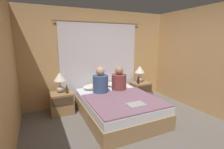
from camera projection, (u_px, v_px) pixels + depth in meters
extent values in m
plane|color=#66605B|center=(141.00, 138.00, 2.92)|extent=(16.00, 16.00, 0.00)
cube|color=tan|center=(100.00, 58.00, 4.47)|extent=(4.13, 0.06, 2.50)
cube|color=tan|center=(222.00, 63.00, 3.49)|extent=(0.06, 4.16, 2.50)
cube|color=silver|center=(100.00, 64.00, 4.45)|extent=(2.16, 0.02, 2.15)
cylinder|color=brown|center=(100.00, 22.00, 4.22)|extent=(2.36, 0.02, 0.02)
cube|color=#99754C|center=(118.00, 110.00, 3.71)|extent=(1.51, 2.00, 0.31)
cube|color=silver|center=(118.00, 100.00, 3.66)|extent=(1.47, 1.96, 0.17)
cube|color=#937047|center=(62.00, 103.00, 3.87)|extent=(0.52, 0.43, 0.51)
cube|color=#4C3823|center=(63.00, 101.00, 3.64)|extent=(0.46, 0.02, 0.18)
cube|color=#937047|center=(140.00, 91.00, 4.80)|extent=(0.52, 0.43, 0.51)
cube|color=#4C3823|center=(145.00, 89.00, 4.57)|extent=(0.46, 0.02, 0.18)
ellipsoid|color=#B2A899|center=(60.00, 89.00, 3.86)|extent=(0.19, 0.19, 0.15)
cylinder|color=#B2A893|center=(60.00, 83.00, 3.83)|extent=(0.02, 0.02, 0.13)
cone|color=silver|center=(60.00, 77.00, 3.79)|extent=(0.28, 0.28, 0.20)
ellipsoid|color=#B2A899|center=(139.00, 79.00, 4.79)|extent=(0.19, 0.19, 0.15)
cylinder|color=#B2A893|center=(140.00, 75.00, 4.76)|extent=(0.02, 0.02, 0.13)
cone|color=silver|center=(140.00, 69.00, 4.72)|extent=(0.28, 0.28, 0.20)
ellipsoid|color=silver|center=(92.00, 87.00, 4.19)|extent=(0.50, 0.34, 0.12)
ellipsoid|color=silver|center=(115.00, 84.00, 4.46)|extent=(0.50, 0.34, 0.12)
cube|color=slate|center=(124.00, 100.00, 3.37)|extent=(1.45, 1.34, 0.03)
cylinder|color=#38517A|center=(100.00, 84.00, 3.85)|extent=(0.36, 0.36, 0.43)
sphere|color=tan|center=(100.00, 71.00, 3.78)|extent=(0.21, 0.21, 0.21)
cylinder|color=brown|center=(119.00, 82.00, 4.06)|extent=(0.36, 0.36, 0.41)
sphere|color=#A87A5B|center=(119.00, 70.00, 3.99)|extent=(0.21, 0.21, 0.21)
cylinder|color=#513819|center=(67.00, 90.00, 3.77)|extent=(0.06, 0.06, 0.14)
cylinder|color=#513819|center=(67.00, 86.00, 3.75)|extent=(0.02, 0.02, 0.06)
cylinder|color=black|center=(138.00, 81.00, 4.59)|extent=(0.06, 0.06, 0.17)
cylinder|color=black|center=(138.00, 77.00, 4.57)|extent=(0.02, 0.02, 0.06)
cube|color=#9EA0A5|center=(136.00, 104.00, 3.10)|extent=(0.34, 0.24, 0.02)
cube|color=#333D56|center=(149.00, 101.00, 4.37)|extent=(0.34, 0.20, 0.24)
torus|color=#2B3449|center=(149.00, 95.00, 4.34)|extent=(0.25, 0.02, 0.25)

